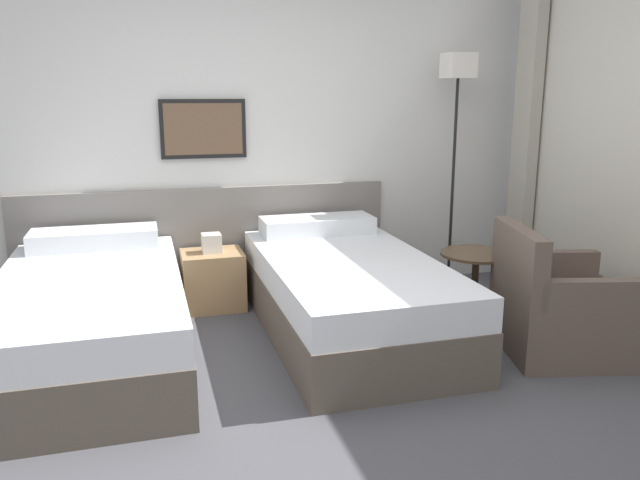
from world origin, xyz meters
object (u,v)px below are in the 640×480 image
(side_table, at_px, (475,272))
(bed_near_door, at_px, (91,317))
(armchair, at_px, (561,312))
(nightstand, at_px, (213,279))
(bed_near_window, at_px, (348,294))
(floor_lamp, at_px, (457,99))

(side_table, bearing_deg, bed_near_door, 179.58)
(armchair, bearing_deg, nightstand, 68.74)
(side_table, bearing_deg, armchair, -69.91)
(bed_near_window, xyz_separation_m, nightstand, (-0.82, 0.76, -0.05))
(nightstand, xyz_separation_m, floor_lamp, (1.94, -0.05, 1.32))
(nightstand, xyz_separation_m, armchair, (2.00, -1.43, 0.03))
(floor_lamp, xyz_separation_m, side_table, (-0.18, -0.73, -1.19))
(bed_near_door, height_order, armchair, armchair)
(armchair, bearing_deg, bed_near_window, 74.96)
(bed_near_window, bearing_deg, bed_near_door, 180.00)
(side_table, bearing_deg, bed_near_window, 178.87)
(nightstand, relative_size, armchair, 0.62)
(floor_lamp, bearing_deg, bed_near_window, -147.68)
(armchair, bearing_deg, side_table, 34.41)
(floor_lamp, distance_m, side_table, 1.41)
(bed_near_window, height_order, floor_lamp, floor_lamp)
(bed_near_window, relative_size, armchair, 2.20)
(floor_lamp, relative_size, armchair, 2.06)
(bed_near_door, distance_m, bed_near_window, 1.63)
(bed_near_window, xyz_separation_m, armchair, (1.18, -0.67, -0.01))
(side_table, height_order, armchair, armchair)
(bed_near_door, xyz_separation_m, floor_lamp, (2.76, 0.71, 1.27))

